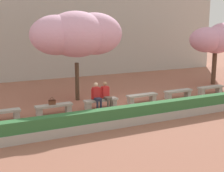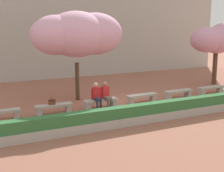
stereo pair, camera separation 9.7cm
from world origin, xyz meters
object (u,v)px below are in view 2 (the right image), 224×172
(stone_bench_center, at_px, (101,102))
(person_seated_left, at_px, (97,95))
(cherry_tree_main, at_px, (77,34))
(cherry_tree_secondary, at_px, (217,39))
(handbag, at_px, (52,102))
(person_seated_right, at_px, (106,94))
(stone_bench_near_east, at_px, (142,97))
(stone_bench_east_end, at_px, (178,93))
(stone_bench_west_end, at_px, (0,114))
(stone_bench_far_east, at_px, (211,89))
(stone_bench_near_west, at_px, (54,107))

(stone_bench_center, bearing_deg, person_seated_left, -167.62)
(cherry_tree_main, relative_size, cherry_tree_secondary, 1.18)
(handbag, xyz_separation_m, cherry_tree_main, (2.01, 2.06, 2.94))
(person_seated_left, bearing_deg, person_seated_right, 0.10)
(stone_bench_near_east, height_order, cherry_tree_main, cherry_tree_main)
(person_seated_left, xyz_separation_m, handbag, (-2.19, 0.05, -0.12))
(stone_bench_near_east, height_order, cherry_tree_secondary, cherry_tree_secondary)
(stone_bench_east_end, distance_m, person_seated_right, 4.48)
(stone_bench_near_east, bearing_deg, person_seated_right, -178.57)
(stone_bench_center, bearing_deg, handbag, -179.88)
(stone_bench_west_end, relative_size, stone_bench_center, 1.00)
(stone_bench_west_end, relative_size, stone_bench_east_end, 1.00)
(stone_bench_far_east, xyz_separation_m, handbag, (-9.51, -0.01, 0.28))
(stone_bench_near_west, relative_size, stone_bench_near_east, 1.00)
(person_seated_left, height_order, cherry_tree_secondary, cherry_tree_secondary)
(stone_bench_near_east, height_order, person_seated_left, person_seated_left)
(stone_bench_far_east, bearing_deg, cherry_tree_main, 164.69)
(handbag, bearing_deg, stone_bench_near_east, 0.06)
(stone_bench_center, relative_size, person_seated_left, 1.33)
(stone_bench_far_east, bearing_deg, stone_bench_near_east, 180.00)
(person_seated_right, distance_m, cherry_tree_secondary, 9.76)
(stone_bench_near_west, distance_m, person_seated_left, 2.15)
(stone_bench_near_west, height_order, stone_bench_far_east, same)
(stone_bench_east_end, distance_m, person_seated_left, 4.98)
(stone_bench_far_east, height_order, cherry_tree_main, cherry_tree_main)
(stone_bench_west_end, relative_size, person_seated_left, 1.33)
(stone_bench_far_east, bearing_deg, handbag, -179.97)
(stone_bench_west_end, xyz_separation_m, person_seated_right, (4.97, -0.05, 0.40))
(stone_bench_near_west, bearing_deg, stone_bench_near_east, 0.00)
(stone_bench_west_end, height_order, handbag, handbag)
(stone_bench_east_end, xyz_separation_m, cherry_tree_main, (-5.15, 2.05, 3.22))
(person_seated_right, distance_m, cherry_tree_main, 3.59)
(person_seated_left, relative_size, handbag, 3.81)
(person_seated_right, bearing_deg, cherry_tree_main, 107.92)
(cherry_tree_secondary, bearing_deg, person_seated_right, -166.11)
(cherry_tree_main, bearing_deg, stone_bench_far_east, -15.31)
(stone_bench_far_east, xyz_separation_m, cherry_tree_secondary, (2.37, 2.22, 2.77))
(cherry_tree_main, bearing_deg, stone_bench_near_east, -36.40)
(person_seated_left, bearing_deg, stone_bench_center, 12.38)
(stone_bench_near_east, bearing_deg, handbag, -179.94)
(stone_bench_near_west, bearing_deg, handbag, -176.20)
(stone_bench_east_end, height_order, person_seated_left, person_seated_left)
(stone_bench_east_end, bearing_deg, handbag, -179.96)
(stone_bench_near_east, xyz_separation_m, cherry_tree_main, (-2.79, 2.05, 3.22))
(stone_bench_near_east, xyz_separation_m, stone_bench_east_end, (2.36, 0.00, 0.00))
(person_seated_right, bearing_deg, person_seated_left, -179.90)
(stone_bench_near_west, distance_m, cherry_tree_secondary, 12.32)
(person_seated_left, bearing_deg, stone_bench_far_east, 0.42)
(stone_bench_near_east, xyz_separation_m, person_seated_left, (-2.60, -0.05, 0.40))
(stone_bench_center, distance_m, cherry_tree_main, 3.84)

